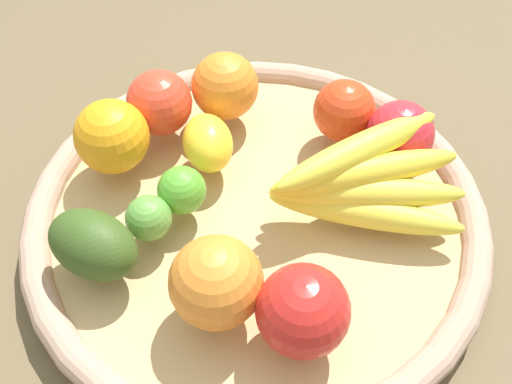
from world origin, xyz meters
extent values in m
plane|color=brown|center=(0.00, 0.00, 0.00)|extent=(2.40, 2.40, 0.00)
cylinder|color=tan|center=(0.00, 0.00, 0.01)|extent=(0.45, 0.45, 0.03)
torus|color=tan|center=(0.00, 0.00, 0.03)|extent=(0.47, 0.47, 0.03)
sphere|color=orange|center=(0.12, -0.01, 0.08)|extent=(0.09, 0.09, 0.08)
ellipsoid|color=yellow|center=(0.00, 0.11, 0.06)|extent=(0.03, 0.19, 0.03)
ellipsoid|color=yellow|center=(-0.01, 0.11, 0.07)|extent=(0.07, 0.19, 0.03)
ellipsoid|color=yellow|center=(-0.03, 0.10, 0.09)|extent=(0.11, 0.18, 0.03)
ellipsoid|color=yellow|center=(-0.04, 0.09, 0.10)|extent=(0.15, 0.16, 0.03)
ellipsoid|color=#354F1C|center=(0.10, -0.13, 0.07)|extent=(0.09, 0.10, 0.06)
sphere|color=#52A52D|center=(0.02, -0.07, 0.07)|extent=(0.06, 0.06, 0.05)
sphere|color=#5B993D|center=(0.05, -0.09, 0.06)|extent=(0.06, 0.06, 0.04)
sphere|color=red|center=(-0.09, -0.12, 0.08)|extent=(0.10, 0.10, 0.07)
sphere|color=red|center=(-0.09, 0.13, 0.08)|extent=(0.10, 0.10, 0.07)
sphere|color=orange|center=(-0.03, -0.16, 0.08)|extent=(0.10, 0.10, 0.08)
sphere|color=orange|center=(-0.13, -0.06, 0.08)|extent=(0.09, 0.09, 0.07)
sphere|color=red|center=(-0.12, 0.07, 0.08)|extent=(0.10, 0.10, 0.07)
sphere|color=red|center=(0.13, 0.07, 0.08)|extent=(0.08, 0.08, 0.08)
ellipsoid|color=yellow|center=(-0.05, -0.06, 0.07)|extent=(0.09, 0.08, 0.05)
camera|label=1|loc=(0.37, 0.08, 0.52)|focal=42.70mm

